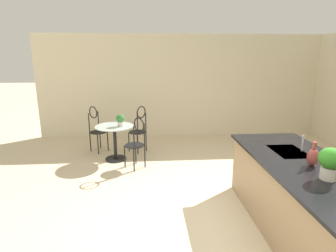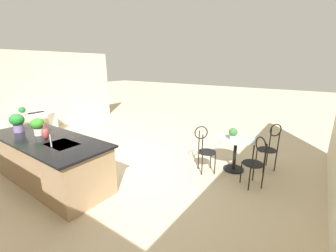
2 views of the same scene
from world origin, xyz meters
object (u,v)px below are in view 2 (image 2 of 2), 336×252
chair_near_window (255,159)px  chair_toward_desk (205,147)px  writing_desk (35,120)px  keyboard (36,112)px  vase_on_counter (45,133)px  potted_plant_on_desk (22,111)px  potted_plant_on_table (233,133)px  bistro_table (235,151)px  chair_by_island (270,145)px  potted_plant_counter_far (17,122)px  potted_plant_counter_near (38,125)px

chair_near_window → chair_toward_desk: bearing=-1.0°
writing_desk → keyboard: keyboard is taller
vase_on_counter → chair_toward_desk: bearing=-136.4°
keyboard → potted_plant_on_desk: bearing=107.3°
writing_desk → keyboard: (0.02, -0.10, 0.25)m
potted_plant_on_table → keyboard: bearing=10.3°
bistro_table → potted_plant_on_table: bearing=75.1°
chair_by_island → vase_on_counter: 4.56m
chair_near_window → chair_toward_desk: (1.03, -0.02, 0.00)m
bistro_table → chair_toward_desk: bearing=43.0°
chair_toward_desk → potted_plant_on_table: bearing=-144.4°
vase_on_counter → potted_plant_on_desk: bearing=-15.3°
chair_by_island → potted_plant_counter_far: size_ratio=2.72×
chair_toward_desk → vase_on_counter: bearing=43.6°
potted_plant_on_table → chair_near_window: bearing=148.2°
potted_plant_counter_far → potted_plant_on_desk: (2.38, -1.00, -0.24)m
chair_by_island → vase_on_counter: bearing=42.7°
bistro_table → potted_plant_on_table: size_ratio=3.20×
chair_near_window → potted_plant_on_desk: size_ratio=3.73×
chair_by_island → potted_plant_on_table: bearing=44.1°
writing_desk → potted_plant_counter_far: size_ratio=3.14×
bistro_table → potted_plant_counter_far: 4.58m
writing_desk → chair_near_window: bearing=-172.6°
potted_plant_on_table → potted_plant_on_desk: bearing=14.7°
chair_near_window → potted_plant_on_table: bearing=-31.8°
bistro_table → keyboard: keyboard is taller
chair_near_window → potted_plant_counter_near: (3.62, 2.07, 0.54)m
writing_desk → potted_plant_on_desk: bearing=108.9°
vase_on_counter → bistro_table: bearing=-136.5°
potted_plant_on_table → potted_plant_on_desk: potted_plant_on_desk is taller
potted_plant_counter_near → vase_on_counter: bearing=173.9°
bistro_table → potted_plant_on_desk: 6.27m
bistro_table → chair_near_window: size_ratio=0.77×
chair_near_window → potted_plant_counter_near: size_ratio=3.08×
chair_toward_desk → potted_plant_counter_far: bearing=35.5°
potted_plant_counter_far → vase_on_counter: bearing=-173.4°
chair_by_island → potted_plant_counter_near: size_ratio=3.08×
vase_on_counter → chair_near_window: bearing=-147.1°
chair_near_window → keyboard: size_ratio=2.37×
bistro_table → potted_plant_on_table: 0.46m
chair_toward_desk → writing_desk: size_ratio=0.87×
potted_plant_counter_near → potted_plant_counter_far: size_ratio=0.88×
potted_plant_on_desk → vase_on_counter: (-3.28, 0.90, 0.13)m
chair_near_window → vase_on_counter: size_ratio=3.62×
bistro_table → keyboard: bearing=11.5°
keyboard → potted_plant_on_table: potted_plant_on_table is taller
chair_toward_desk → vase_on_counter: size_ratio=3.62×
chair_by_island → keyboard: chair_by_island is taller
writing_desk → keyboard: bearing=-78.7°
writing_desk → potted_plant_counter_near: (-3.05, 1.21, 0.61)m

